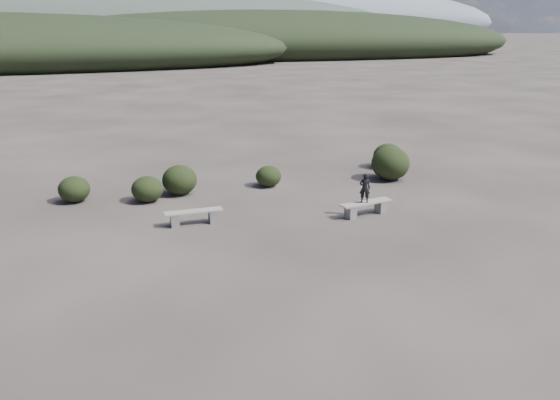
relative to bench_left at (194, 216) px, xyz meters
name	(u,v)px	position (x,y,z in m)	size (l,w,h in m)	color
ground	(343,277)	(2.95, -5.20, -0.29)	(1200.00, 1200.00, 0.00)	#2F2824
bench_left	(194,216)	(0.00, 0.00, 0.00)	(1.89, 0.40, 0.47)	#65635E
bench_right	(366,207)	(5.74, -0.98, 0.01)	(1.97, 0.73, 0.48)	#65635E
seated_person	(365,188)	(5.65, -0.99, 0.70)	(0.37, 0.24, 1.01)	black
shrub_a	(147,189)	(-1.18, 3.02, 0.19)	(1.16, 1.16, 0.95)	black
shrub_b	(180,180)	(0.09, 3.57, 0.28)	(1.33, 1.33, 1.14)	black
shrub_c	(268,176)	(3.67, 3.56, 0.13)	(1.04, 1.04, 0.83)	black
shrub_d	(390,163)	(8.85, 2.90, 0.41)	(1.60, 1.60, 1.40)	black
shrub_e	(388,156)	(9.79, 4.77, 0.27)	(1.34, 1.34, 1.12)	black
shrub_f	(74,189)	(-3.74, 3.85, 0.19)	(1.14, 1.14, 0.96)	black
mountain_ridges	(84,20)	(-4.54, 333.87, 10.55)	(500.00, 400.00, 56.00)	black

